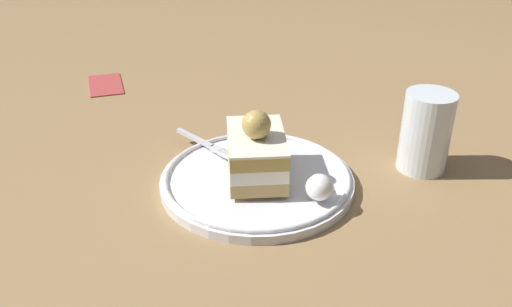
{
  "coord_description": "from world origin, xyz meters",
  "views": [
    {
      "loc": [
        -0.54,
        -0.16,
        0.35
      ],
      "look_at": [
        -0.0,
        -0.03,
        0.05
      ],
      "focal_mm": 38.5,
      "sensor_mm": 36.0,
      "label": 1
    }
  ],
  "objects": [
    {
      "name": "ground_plane",
      "position": [
        0.0,
        0.0,
        0.0
      ],
      "size": [
        2.4,
        2.4,
        0.0
      ],
      "primitive_type": "plane",
      "color": "olive"
    },
    {
      "name": "drink_glass_near",
      "position": [
        0.09,
        -0.22,
        0.04
      ],
      "size": [
        0.06,
        0.06,
        0.1
      ],
      "color": "silver",
      "rests_on": "ground_plane"
    },
    {
      "name": "fork",
      "position": [
        0.05,
        0.05,
        0.02
      ],
      "size": [
        0.06,
        0.1,
        0.0
      ],
      "color": "silver",
      "rests_on": "dessert_plate"
    },
    {
      "name": "whipped_cream_dollop",
      "position": [
        -0.03,
        -0.11,
        0.03
      ],
      "size": [
        0.03,
        0.03,
        0.03
      ],
      "primitive_type": "ellipsoid",
      "color": "white",
      "rests_on": "dessert_plate"
    },
    {
      "name": "folded_napkin",
      "position": [
        0.25,
        0.3,
        0.0
      ],
      "size": [
        0.11,
        0.1,
        0.0
      ],
      "primitive_type": "cube",
      "rotation": [
        0.0,
        0.0,
        0.55
      ],
      "color": "#AA3C3A",
      "rests_on": "ground_plane"
    },
    {
      "name": "dessert_plate",
      "position": [
        -0.0,
        -0.03,
        0.01
      ],
      "size": [
        0.23,
        0.23,
        0.02
      ],
      "color": "white",
      "rests_on": "ground_plane"
    },
    {
      "name": "cake_slice",
      "position": [
        -0.0,
        -0.03,
        0.05
      ],
      "size": [
        0.12,
        0.1,
        0.09
      ],
      "color": "tan",
      "rests_on": "dessert_plate"
    }
  ]
}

